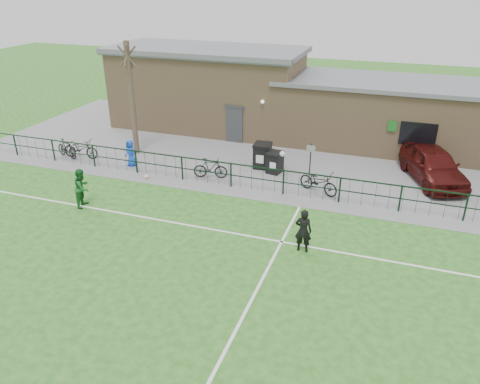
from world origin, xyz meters
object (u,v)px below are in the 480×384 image
(bicycle_b, at_px, (67,148))
(bicycle_c, at_px, (81,149))
(sign_post, at_px, (310,164))
(car_maroon, at_px, (433,165))
(outfield_player, at_px, (82,188))
(ball_ground, at_px, (146,177))
(spectator_child, at_px, (131,153))
(bare_tree, at_px, (132,100))
(wheelie_bin_left, at_px, (262,156))
(wheelie_bin_right, at_px, (275,163))
(bicycle_d, at_px, (210,168))
(bicycle_e, at_px, (319,182))

(bicycle_b, xyz_separation_m, bicycle_c, (0.79, 0.17, 0.02))
(sign_post, height_order, car_maroon, sign_post)
(sign_post, distance_m, outfield_player, 10.20)
(ball_ground, bearing_deg, spectator_child, 141.68)
(outfield_player, xyz_separation_m, ball_ground, (1.06, 3.41, -0.73))
(bicycle_b, bearing_deg, ball_ground, -81.93)
(bicycle_c, bearing_deg, outfield_player, -147.94)
(bare_tree, relative_size, bicycle_c, 3.04)
(wheelie_bin_left, distance_m, wheelie_bin_right, 0.92)
(bicycle_c, bearing_deg, wheelie_bin_left, -83.93)
(sign_post, xyz_separation_m, bicycle_c, (-12.25, -0.73, -0.48))
(bare_tree, height_order, bicycle_b, bare_tree)
(bare_tree, xyz_separation_m, bicycle_d, (5.21, -1.88, -2.48))
(sign_post, relative_size, outfield_player, 1.18)
(wheelie_bin_right, bearing_deg, bicycle_d, -137.16)
(wheelie_bin_right, distance_m, bicycle_e, 2.96)
(sign_post, distance_m, ball_ground, 7.89)
(bare_tree, height_order, sign_post, bare_tree)
(car_maroon, distance_m, bicycle_b, 18.76)
(wheelie_bin_left, distance_m, bicycle_c, 9.77)
(outfield_player, height_order, ball_ground, outfield_player)
(bicycle_d, distance_m, outfield_player, 6.03)
(bicycle_c, height_order, bicycle_d, bicycle_c)
(bare_tree, height_order, bicycle_d, bare_tree)
(bicycle_b, height_order, bicycle_c, bicycle_c)
(wheelie_bin_right, xyz_separation_m, bicycle_b, (-11.14, -1.67, 0.00))
(spectator_child, xyz_separation_m, outfield_player, (0.50, -4.64, 0.14))
(wheelie_bin_right, distance_m, ball_ground, 6.34)
(car_maroon, relative_size, outfield_player, 2.83)
(wheelie_bin_right, bearing_deg, outfield_player, -125.97)
(bicycle_d, xyz_separation_m, bicycle_e, (5.25, 0.08, 0.02))
(car_maroon, distance_m, bicycle_e, 5.77)
(bicycle_e, bearing_deg, bicycle_d, 115.15)
(bare_tree, relative_size, wheelie_bin_right, 6.02)
(wheelie_bin_left, bearing_deg, bicycle_e, -35.24)
(sign_post, xyz_separation_m, bicycle_e, (0.59, -0.83, -0.48))
(bicycle_d, height_order, outfield_player, outfield_player)
(bare_tree, xyz_separation_m, ball_ground, (2.29, -2.99, -2.88))
(car_maroon, distance_m, outfield_player, 16.04)
(bicycle_b, height_order, outfield_player, outfield_player)
(bicycle_e, relative_size, outfield_player, 1.18)
(wheelie_bin_right, relative_size, bicycle_c, 0.51)
(wheelie_bin_right, xyz_separation_m, spectator_child, (-7.23, -1.57, 0.19))
(bare_tree, bearing_deg, ball_ground, -52.49)
(car_maroon, height_order, ball_ground, car_maroon)
(wheelie_bin_left, bearing_deg, outfield_player, -134.65)
(ball_ground, bearing_deg, wheelie_bin_right, 26.29)
(bicycle_e, bearing_deg, spectator_child, 114.03)
(bicycle_b, distance_m, ball_ground, 5.60)
(spectator_child, bearing_deg, wheelie_bin_left, 38.44)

